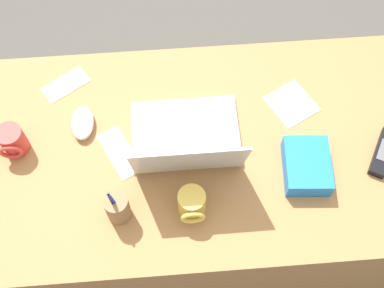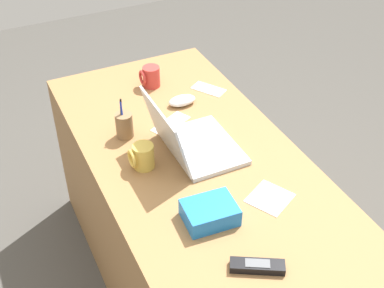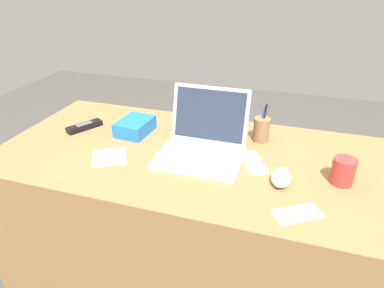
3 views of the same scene
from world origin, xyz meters
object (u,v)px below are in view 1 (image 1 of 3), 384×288
computer_mouse (83,123)px  snack_bag (307,166)px  coffee_mug_tall (192,204)px  cordless_phone (383,152)px  pen_holder (118,208)px  coffee_mug_white (13,141)px  laptop (187,142)px

computer_mouse → snack_bag: (-0.63, 0.20, 0.01)m
computer_mouse → coffee_mug_tall: 0.42m
computer_mouse → cordless_phone: 0.88m
cordless_phone → pen_holder: (0.76, 0.12, 0.04)m
computer_mouse → snack_bag: size_ratio=0.71×
coffee_mug_white → pen_holder: size_ratio=0.56×
cordless_phone → coffee_mug_tall: bearing=12.8°
laptop → coffee_mug_white: size_ratio=3.44×
laptop → coffee_mug_tall: size_ratio=3.45×
coffee_mug_white → laptop: bearing=175.4°
coffee_mug_tall → cordless_phone: 0.58m
cordless_phone → coffee_mug_white: bearing=-5.4°
coffee_mug_white → snack_bag: 0.83m
laptop → snack_bag: (-0.33, 0.09, -0.02)m
cordless_phone → pen_holder: pen_holder is taller
laptop → computer_mouse: (0.30, -0.10, -0.03)m
coffee_mug_white → snack_bag: (-0.82, 0.13, -0.02)m
laptop → coffee_mug_tall: (0.00, 0.19, -0.00)m
coffee_mug_tall → pen_holder: (0.20, -0.00, 0.00)m
computer_mouse → coffee_mug_white: bearing=18.4°
laptop → snack_bag: size_ratio=1.93×
coffee_mug_white → snack_bag: size_ratio=0.56×
cordless_phone → pen_holder: size_ratio=0.98×
coffee_mug_white → pen_holder: 0.37m
laptop → pen_holder: bearing=43.1°
coffee_mug_tall → snack_bag: 0.34m
computer_mouse → coffee_mug_tall: (-0.30, 0.29, 0.03)m
coffee_mug_tall → snack_bag: bearing=-164.0°
coffee_mug_white → coffee_mug_tall: size_ratio=1.00×
computer_mouse → pen_holder: (-0.10, 0.29, 0.03)m
coffee_mug_tall → pen_holder: size_ratio=0.56×
laptop → pen_holder: laptop is taller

